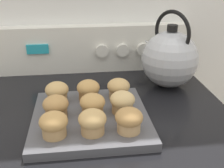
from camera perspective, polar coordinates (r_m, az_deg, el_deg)
name	(u,v)px	position (r m, az deg, el deg)	size (l,w,h in m)	color
control_panel	(87,49)	(1.06, -5.16, 7.17)	(0.76, 0.07, 0.17)	silver
muffin_pan	(91,118)	(0.74, -4.38, -6.91)	(0.30, 0.30, 0.02)	#4C4C51
muffin_r0_c0	(54,124)	(0.65, -11.75, -8.01)	(0.07, 0.07, 0.06)	tan
muffin_r0_c1	(92,122)	(0.65, -3.99, -7.64)	(0.07, 0.07, 0.06)	tan
muffin_r0_c2	(129,120)	(0.65, 3.46, -7.30)	(0.07, 0.07, 0.06)	tan
muffin_r1_c0	(56,107)	(0.72, -11.33, -4.51)	(0.07, 0.07, 0.06)	#A37A4C
muffin_r1_c1	(91,105)	(0.72, -4.36, -4.22)	(0.07, 0.07, 0.06)	#A37A4C
muffin_r1_c2	(122,102)	(0.73, 2.13, -3.68)	(0.07, 0.07, 0.06)	tan
muffin_r2_c0	(57,92)	(0.80, -11.11, -1.60)	(0.07, 0.07, 0.06)	tan
muffin_r2_c1	(88,90)	(0.80, -4.83, -1.21)	(0.07, 0.07, 0.06)	olive
muffin_r2_c2	(119,88)	(0.81, 1.34, -0.88)	(0.07, 0.07, 0.06)	tan
tea_kettle	(169,58)	(0.94, 11.58, 5.20)	(0.19, 0.21, 0.25)	#ADAFB5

